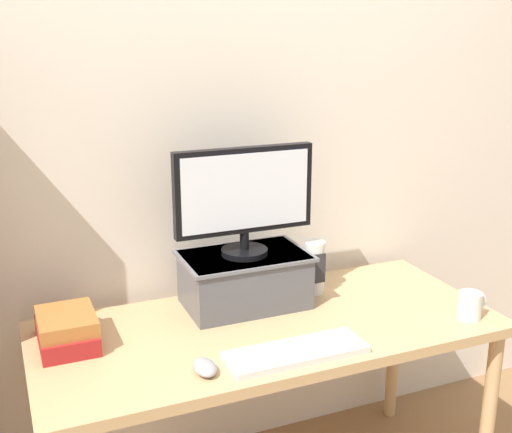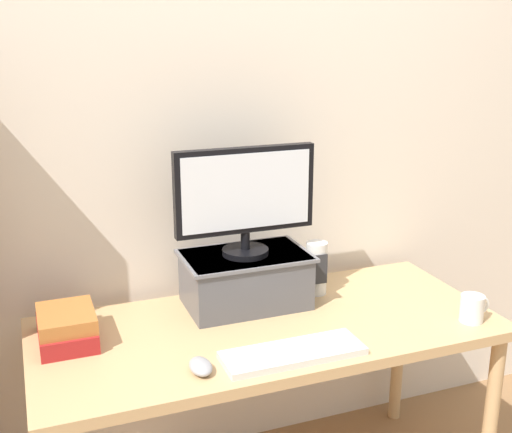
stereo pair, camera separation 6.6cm
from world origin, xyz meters
The scene contains 9 objects.
back_wall centered at (0.00, 0.43, 1.30)m, with size 7.00×0.08×2.60m.
desk centered at (0.00, 0.00, 0.64)m, with size 1.55×0.68×0.71m.
riser_box centered at (-0.02, 0.17, 0.81)m, with size 0.44×0.28×0.19m.
computer_monitor centered at (-0.02, 0.17, 1.11)m, with size 0.49×0.16×0.38m.
keyboard centered at (-0.01, -0.23, 0.72)m, with size 0.44×0.15×0.02m.
computer_mouse centered at (-0.30, -0.22, 0.73)m, with size 0.06×0.10×0.04m.
book_stack centered at (-0.64, 0.11, 0.76)m, with size 0.17×0.26×0.11m.
coffee_mug centered at (0.65, -0.22, 0.76)m, with size 0.11×0.08×0.09m.
desk_speaker centered at (0.26, 0.18, 0.81)m, with size 0.08×0.08×0.20m.
Camera 2 is at (-0.73, -1.81, 1.67)m, focal length 45.00 mm.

